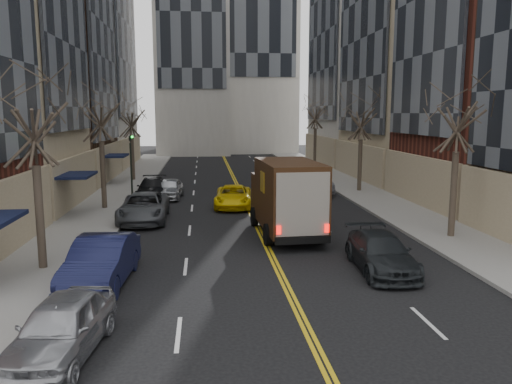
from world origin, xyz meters
TOP-DOWN VIEW (x-y plane):
  - ground at (0.00, 0.00)m, footprint 160.00×160.00m
  - sidewalk_left at (-9.00, 27.00)m, footprint 4.00×66.00m
  - sidewalk_right at (9.00, 27.00)m, footprint 4.00×66.00m
  - streetwall_right at (16.38, 32.20)m, footprint 12.26×49.00m
  - tree_lf_near at (-8.80, 8.00)m, footprint 3.20×3.20m
  - tree_lf_mid at (-8.80, 20.00)m, footprint 3.20×3.20m
  - tree_lf_far at (-8.80, 33.00)m, footprint 3.20×3.20m
  - tree_rt_near at (8.80, 11.00)m, footprint 3.20×3.20m
  - tree_rt_mid at (8.80, 25.00)m, footprint 3.20×3.20m
  - tree_rt_far at (8.80, 40.00)m, footprint 3.20×3.20m
  - traffic_signal at (-7.39, 22.00)m, footprint 0.29×0.26m
  - ups_truck at (1.20, 12.54)m, footprint 3.00×6.78m
  - observer_sedan at (3.82, 6.73)m, footprint 2.17×4.85m
  - taxi at (-0.91, 20.15)m, footprint 2.66×5.00m
  - pedestrian at (1.24, 16.75)m, footprint 0.63×0.79m
  - parked_lf_a at (-6.25, 1.08)m, footprint 2.25×4.47m
  - parked_lf_b at (-6.30, 6.22)m, footprint 2.08×5.11m
  - parked_lf_c at (-6.03, 16.49)m, footprint 2.58×5.50m
  - parked_lf_d at (-6.30, 23.92)m, footprint 2.05×4.89m
  - parked_lf_e at (-5.10, 23.77)m, footprint 1.96×4.18m
  - parked_rt_a at (5.25, 25.07)m, footprint 2.32×5.07m
  - parked_rt_b at (5.10, 32.23)m, footprint 2.22×4.74m
  - parked_rt_c at (5.10, 36.26)m, footprint 2.15×5.01m

SIDE VIEW (x-z plane):
  - ground at x=0.00m, z-range 0.00..0.00m
  - sidewalk_left at x=-9.00m, z-range 0.00..0.15m
  - sidewalk_right at x=9.00m, z-range 0.00..0.15m
  - parked_rt_b at x=5.10m, z-range 0.00..1.31m
  - taxi at x=-0.91m, z-range 0.00..1.34m
  - observer_sedan at x=3.82m, z-range 0.00..1.38m
  - parked_lf_e at x=-5.10m, z-range 0.00..1.39m
  - parked_lf_d at x=-6.30m, z-range 0.00..1.41m
  - parked_rt_c at x=5.10m, z-range 0.00..1.44m
  - parked_lf_a at x=-6.25m, z-range 0.00..1.46m
  - parked_lf_c at x=-6.03m, z-range 0.00..1.52m
  - parked_rt_a at x=5.25m, z-range 0.00..1.61m
  - parked_lf_b at x=-6.30m, z-range 0.00..1.65m
  - pedestrian at x=1.24m, z-range 0.00..1.90m
  - ups_truck at x=1.20m, z-range 0.01..3.66m
  - traffic_signal at x=-7.39m, z-range 0.47..5.17m
  - tree_lf_far at x=-8.80m, z-range 1.97..10.08m
  - tree_rt_mid at x=8.80m, z-range 2.01..10.33m
  - tree_lf_near at x=-8.80m, z-range 2.03..10.45m
  - tree_rt_near at x=8.80m, z-range 2.10..10.81m
  - tree_lf_mid at x=-8.80m, z-range 2.14..11.05m
  - tree_rt_far at x=8.80m, z-range 2.19..11.29m
  - streetwall_right at x=16.38m, z-range -1.91..32.09m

